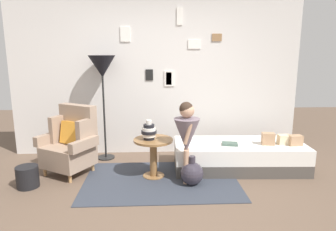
# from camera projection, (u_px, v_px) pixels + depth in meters

# --- Properties ---
(ground_plane) EXTENTS (12.00, 12.00, 0.00)m
(ground_plane) POSITION_uv_depth(u_px,v_px,m) (159.00, 206.00, 3.45)
(ground_plane) COLOR brown
(gallery_wall) EXTENTS (4.80, 0.12, 2.60)m
(gallery_wall) POSITION_uv_depth(u_px,v_px,m) (156.00, 77.00, 5.08)
(gallery_wall) COLOR silver
(gallery_wall) RESTS_ON ground
(rug) EXTENTS (2.07, 1.36, 0.01)m
(rug) POSITION_uv_depth(u_px,v_px,m) (161.00, 180.00, 4.11)
(rug) COLOR #333842
(rug) RESTS_ON ground
(armchair) EXTENTS (0.90, 0.84, 0.97)m
(armchair) POSITION_uv_depth(u_px,v_px,m) (71.00, 143.00, 4.33)
(armchair) COLOR tan
(armchair) RESTS_ON ground
(daybed) EXTENTS (1.93, 0.87, 0.40)m
(daybed) POSITION_uv_depth(u_px,v_px,m) (239.00, 156.00, 4.51)
(daybed) COLOR #4C4742
(daybed) RESTS_ON ground
(pillow_head) EXTENTS (0.20, 0.13, 0.15)m
(pillow_head) POSITION_uv_depth(u_px,v_px,m) (295.00, 140.00, 4.34)
(pillow_head) COLOR tan
(pillow_head) RESTS_ON daybed
(pillow_mid) EXTENTS (0.18, 0.12, 0.14)m
(pillow_mid) POSITION_uv_depth(u_px,v_px,m) (284.00, 140.00, 4.39)
(pillow_mid) COLOR beige
(pillow_mid) RESTS_ON daybed
(pillow_back) EXTENTS (0.20, 0.15, 0.17)m
(pillow_back) POSITION_uv_depth(u_px,v_px,m) (268.00, 139.00, 4.37)
(pillow_back) COLOR tan
(pillow_back) RESTS_ON daybed
(side_table) EXTENTS (0.54, 0.54, 0.55)m
(side_table) POSITION_uv_depth(u_px,v_px,m) (153.00, 150.00, 4.18)
(side_table) COLOR olive
(side_table) RESTS_ON ground
(vase_striped) EXTENTS (0.21, 0.21, 0.27)m
(vase_striped) POSITION_uv_depth(u_px,v_px,m) (149.00, 131.00, 4.10)
(vase_striped) COLOR black
(vase_striped) RESTS_ON side_table
(floor_lamp) EXTENTS (0.42, 0.42, 1.67)m
(floor_lamp) POSITION_uv_depth(u_px,v_px,m) (102.00, 70.00, 4.70)
(floor_lamp) COLOR black
(floor_lamp) RESTS_ON ground
(person_child) EXTENTS (0.34, 0.34, 1.10)m
(person_child) POSITION_uv_depth(u_px,v_px,m) (187.00, 132.00, 3.91)
(person_child) COLOR tan
(person_child) RESTS_ON ground
(book_on_daybed) EXTENTS (0.25, 0.20, 0.03)m
(book_on_daybed) POSITION_uv_depth(u_px,v_px,m) (230.00, 144.00, 4.37)
(book_on_daybed) COLOR #485E53
(book_on_daybed) RESTS_ON daybed
(demijohn_near) EXTENTS (0.31, 0.31, 0.39)m
(demijohn_near) POSITION_uv_depth(u_px,v_px,m) (192.00, 173.00, 3.97)
(demijohn_near) COLOR #332D38
(demijohn_near) RESTS_ON ground
(magazine_basket) EXTENTS (0.28, 0.28, 0.28)m
(magazine_basket) POSITION_uv_depth(u_px,v_px,m) (28.00, 177.00, 3.90)
(magazine_basket) COLOR black
(magazine_basket) RESTS_ON ground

